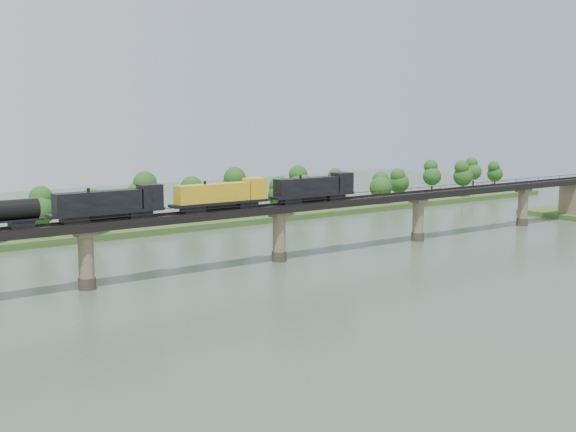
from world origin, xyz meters
TOP-DOWN VIEW (x-y plane):
  - ground at (0.00, 0.00)m, footprint 400.00×400.00m
  - far_bank at (0.00, 85.00)m, footprint 300.00×24.00m
  - bridge at (0.00, 30.00)m, footprint 236.00×30.00m
  - bridge_superstructure at (0.00, 30.00)m, footprint 220.00×4.90m
  - far_treeline at (-8.21, 80.52)m, footprint 289.06×17.54m
  - freight_train at (-20.96, 30.00)m, footprint 81.65×3.18m

SIDE VIEW (x-z plane):
  - ground at x=0.00m, z-range 0.00..0.00m
  - far_bank at x=0.00m, z-range 0.00..1.60m
  - bridge at x=0.00m, z-range -0.29..11.21m
  - far_treeline at x=-8.21m, z-range 2.03..15.63m
  - bridge_superstructure at x=0.00m, z-range 11.42..12.17m
  - freight_train at x=-20.96m, z-range 11.37..16.99m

